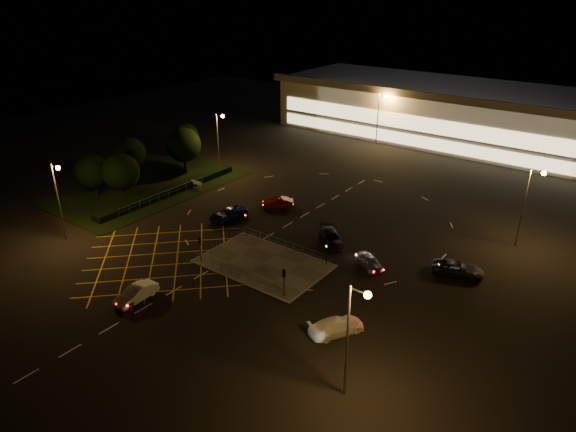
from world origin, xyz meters
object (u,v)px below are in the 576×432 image
Objects in this scene: signal_sw at (200,244)px; signal_se at (284,277)px; car_queue_white at (136,294)px; car_far_dkgrey at (331,238)px; car_east_grey at (458,269)px; signal_ne at (327,247)px; car_right_silver at (370,262)px; car_approach_white at (336,326)px; car_left_blue at (228,214)px; car_circ_red at (278,203)px; car_near_silver at (133,293)px; signal_nw at (246,220)px.

signal_se is at bearing -180.00° from signal_sw.
car_far_dkgrey is at bearing 64.93° from car_queue_white.
signal_sw reaches higher than car_east_grey.
signal_sw and signal_se have the same top height.
car_far_dkgrey is (-2.56, 4.98, -1.59)m from signal_ne.
car_right_silver is 12.90m from car_approach_white.
signal_se reaches higher than car_right_silver.
signal_sw is 9.56m from car_queue_white.
car_right_silver is 9.58m from car_east_grey.
signal_se reaches higher than car_east_grey.
car_approach_white is (3.32, -12.47, 0.05)m from car_right_silver.
signal_sw is 12.05m from car_left_blue.
car_circ_red is (-14.60, 17.82, -1.64)m from signal_se.
car_left_blue is at bearing 103.44° from car_queue_white.
signal_sw reaches higher than car_near_silver.
car_far_dkgrey is (9.51, 22.49, 0.06)m from car_near_silver.
signal_nw is 1.00× the size of signal_ne.
signal_sw is at bearing -146.35° from signal_ne.
car_near_silver is 20.97m from car_approach_white.
car_far_dkgrey is (9.12, 22.39, -0.00)m from car_queue_white.
signal_nw is 0.74× the size of car_right_silver.
car_east_grey is (30.27, 4.28, 0.02)m from car_left_blue.
car_east_grey is (8.59, 4.25, 0.06)m from car_right_silver.
car_circ_red is at bearing 102.41° from car_right_silver.
car_east_grey is (24.80, 24.37, 0.06)m from car_near_silver.
car_circ_red is 27.49m from car_east_grey.
signal_sw is at bearing -170.92° from car_far_dkgrey.
car_right_silver is at bearing 29.36° from car_near_silver.
car_approach_white reaches higher than car_left_blue.
car_far_dkgrey is at bearing 27.37° from car_circ_red.
signal_se is at bearing -33.65° from signal_nw.
signal_ne is at bearing 0.00° from signal_nw.
signal_se is at bearing 16.45° from car_near_silver.
car_right_silver is 0.96× the size of car_circ_red.
signal_ne reaches higher than car_left_blue.
signal_sw is 18.09m from car_circ_red.
car_left_blue reaches higher than car_right_silver.
signal_se is 0.56× the size of car_east_grey.
signal_ne is 17.81m from car_left_blue.
signal_nw is at bearing -25.85° from car_circ_red.
signal_se reaches higher than car_left_blue.
car_right_silver is at bearing 98.38° from car_east_grey.
signal_se reaches higher than car_near_silver.
car_queue_white is at bearing 91.94° from signal_sw.
signal_se is 0.71× the size of car_circ_red.
car_far_dkgrey is at bearing 104.03° from car_right_silver.
car_left_blue is 1.02× the size of car_far_dkgrey.
car_left_blue is (-5.86, 20.00, -0.02)m from car_queue_white.
signal_nw is at bearing 180.00° from signal_ne.
signal_se is 0.59× the size of car_far_dkgrey.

